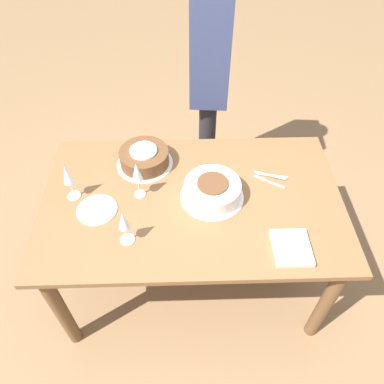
% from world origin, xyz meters
% --- Properties ---
extents(ground_plane, '(12.00, 12.00, 0.00)m').
position_xyz_m(ground_plane, '(0.00, 0.00, 0.00)').
color(ground_plane, '#8E6B47').
extents(dining_table, '(1.51, 0.92, 0.75)m').
position_xyz_m(dining_table, '(0.00, 0.00, 0.64)').
color(dining_table, brown).
rests_on(dining_table, ground_plane).
extents(cake_center_white, '(0.32, 0.32, 0.11)m').
position_xyz_m(cake_center_white, '(-0.10, -0.01, 0.80)').
color(cake_center_white, white).
rests_on(cake_center_white, dining_table).
extents(cake_front_chocolate, '(0.30, 0.30, 0.10)m').
position_xyz_m(cake_front_chocolate, '(0.25, -0.26, 0.80)').
color(cake_front_chocolate, white).
rests_on(cake_front_chocolate, dining_table).
extents(wine_glass_near, '(0.07, 0.07, 0.21)m').
position_xyz_m(wine_glass_near, '(0.59, -0.03, 0.89)').
color(wine_glass_near, silver).
rests_on(wine_glass_near, dining_table).
extents(wine_glass_far, '(0.06, 0.06, 0.22)m').
position_xyz_m(wine_glass_far, '(0.26, -0.04, 0.90)').
color(wine_glass_far, silver).
rests_on(wine_glass_far, dining_table).
extents(wine_glass_extra, '(0.07, 0.07, 0.19)m').
position_xyz_m(wine_glass_extra, '(0.30, 0.24, 0.88)').
color(wine_glass_extra, silver).
rests_on(wine_glass_extra, dining_table).
extents(dessert_plate_right, '(0.20, 0.20, 0.01)m').
position_xyz_m(dessert_plate_right, '(0.46, 0.06, 0.75)').
color(dessert_plate_right, white).
rests_on(dessert_plate_right, dining_table).
extents(fork_pile, '(0.18, 0.13, 0.01)m').
position_xyz_m(fork_pile, '(-0.42, -0.13, 0.76)').
color(fork_pile, silver).
rests_on(fork_pile, dining_table).
extents(napkin_stack, '(0.17, 0.19, 0.02)m').
position_xyz_m(napkin_stack, '(-0.43, 0.31, 0.76)').
color(napkin_stack, silver).
rests_on(napkin_stack, dining_table).
extents(person_cutting, '(0.25, 0.42, 1.74)m').
position_xyz_m(person_cutting, '(-0.13, -0.81, 1.06)').
color(person_cutting, '#232328').
rests_on(person_cutting, ground_plane).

